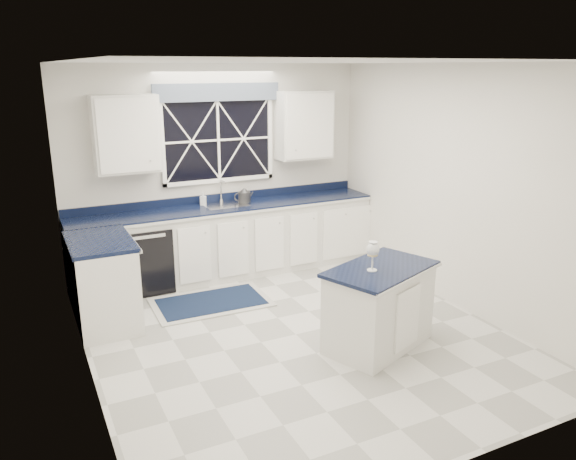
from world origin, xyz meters
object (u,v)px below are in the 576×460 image
faucet (222,191)px  island (379,307)px  kettle (244,195)px  soap_bottle (203,199)px  dishwasher (144,257)px  wine_glass (373,251)px

faucet → island: size_ratio=0.24×
faucet → island: faucet is taller
island → faucet: bearing=81.7°
kettle → soap_bottle: (-0.53, 0.08, -0.00)m
kettle → dishwasher: bearing=-176.0°
wine_glass → soap_bottle: bearing=105.5°
soap_bottle → wine_glass: bearing=-74.5°
faucet → wine_glass: (0.49, -2.74, -0.08)m
island → kettle: 2.70m
faucet → wine_glass: bearing=-79.8°
island → kettle: kettle is taller
faucet → kettle: 0.30m
dishwasher → kettle: (1.37, 0.09, 0.62)m
dishwasher → faucet: 1.31m
faucet → kettle: size_ratio=1.11×
kettle → soap_bottle: bearing=171.6°
dishwasher → soap_bottle: bearing=11.5°
soap_bottle → faucet: bearing=5.3°
dishwasher → kettle: kettle is taller
island → soap_bottle: (-0.88, 2.68, 0.61)m
faucet → soap_bottle: (-0.26, -0.02, -0.07)m
soap_bottle → island: bearing=-71.8°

